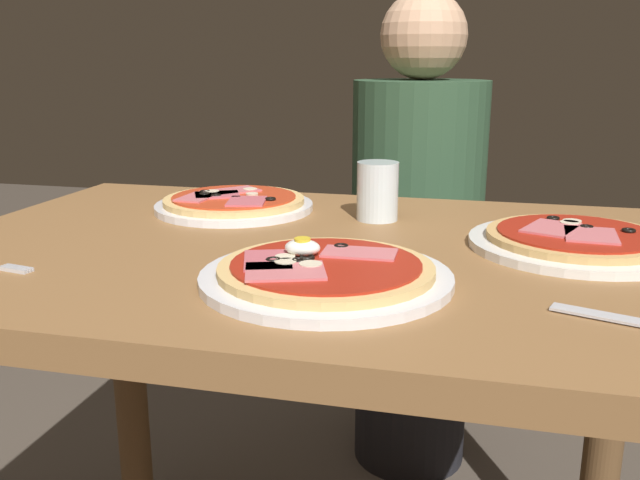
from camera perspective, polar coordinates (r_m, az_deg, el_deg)
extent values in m
cube|color=olive|center=(0.98, -1.19, -1.50)|extent=(1.10, 0.76, 0.04)
cylinder|color=brown|center=(1.58, -15.67, -10.53)|extent=(0.07, 0.07, 0.73)
cylinder|color=brown|center=(1.42, 22.78, -14.26)|extent=(0.07, 0.07, 0.73)
cylinder|color=white|center=(0.81, 0.50, -3.19)|extent=(0.30, 0.30, 0.01)
cylinder|color=#DBB26B|center=(0.81, 0.51, -2.44)|extent=(0.26, 0.26, 0.01)
cylinder|color=#A82314|center=(0.80, 0.51, -2.00)|extent=(0.23, 0.23, 0.00)
torus|color=black|center=(0.87, 1.78, -0.52)|extent=(0.02, 0.02, 0.00)
torus|color=black|center=(0.80, -1.77, -1.75)|extent=(0.02, 0.02, 0.00)
torus|color=black|center=(0.82, -1.09, -1.48)|extent=(0.02, 0.02, 0.00)
torus|color=black|center=(0.81, -3.92, -1.69)|extent=(0.02, 0.02, 0.00)
cube|color=#C65B66|center=(0.81, -4.32, -1.70)|extent=(0.08, 0.10, 0.00)
cube|color=#D16B70|center=(0.84, 3.32, -1.08)|extent=(0.09, 0.05, 0.00)
cube|color=#D16B70|center=(0.77, -2.93, -2.62)|extent=(0.11, 0.09, 0.00)
cylinder|color=beige|center=(0.82, -2.93, -1.47)|extent=(0.02, 0.02, 0.00)
cylinder|color=beige|center=(0.80, -2.91, -1.88)|extent=(0.03, 0.03, 0.00)
cylinder|color=beige|center=(0.79, -0.79, -2.09)|extent=(0.03, 0.03, 0.00)
ellipsoid|color=white|center=(0.83, -1.48, -0.64)|extent=(0.04, 0.03, 0.02)
cylinder|color=yellow|center=(0.83, -1.48, 0.03)|extent=(0.02, 0.02, 0.00)
cylinder|color=white|center=(1.02, 20.62, -0.35)|extent=(0.30, 0.30, 0.01)
cylinder|color=tan|center=(1.02, 20.68, 0.25)|extent=(0.25, 0.25, 0.01)
cylinder|color=#A82314|center=(1.01, 20.71, 0.60)|extent=(0.22, 0.22, 0.00)
torus|color=black|center=(1.04, 24.41, 0.73)|extent=(0.02, 0.02, 0.00)
torus|color=black|center=(1.08, 18.92, 1.74)|extent=(0.02, 0.02, 0.00)
torus|color=black|center=(1.04, 21.40, 1.02)|extent=(0.02, 0.02, 0.00)
cube|color=#D16B70|center=(1.02, 18.76, 0.97)|extent=(0.09, 0.11, 0.00)
cube|color=#D16B70|center=(1.00, 21.72, 0.41)|extent=(0.07, 0.09, 0.00)
cylinder|color=beige|center=(1.06, 20.33, 1.46)|extent=(0.03, 0.03, 0.00)
cylinder|color=beige|center=(1.05, 20.15, 1.33)|extent=(0.03, 0.03, 0.00)
cylinder|color=white|center=(1.21, -7.18, 2.79)|extent=(0.28, 0.28, 0.01)
cylinder|color=#DBB26B|center=(1.21, -7.19, 3.30)|extent=(0.25, 0.25, 0.01)
cylinder|color=red|center=(1.21, -7.20, 3.60)|extent=(0.22, 0.22, 0.00)
torus|color=black|center=(1.24, -9.59, 4.00)|extent=(0.02, 0.02, 0.00)
torus|color=black|center=(1.16, -4.16, 3.44)|extent=(0.02, 0.02, 0.00)
torus|color=black|center=(1.20, -8.67, 3.68)|extent=(0.02, 0.02, 0.00)
torus|color=black|center=(1.22, -9.64, 3.81)|extent=(0.02, 0.02, 0.00)
cube|color=#D16B70|center=(1.20, -10.23, 3.55)|extent=(0.06, 0.09, 0.00)
cube|color=#C65B66|center=(1.15, -6.15, 3.25)|extent=(0.08, 0.09, 0.00)
cube|color=#C65B66|center=(1.21, -8.60, 3.76)|extent=(0.10, 0.09, 0.00)
cube|color=#D16B70|center=(1.24, -7.48, 4.08)|extent=(0.11, 0.11, 0.00)
cylinder|color=beige|center=(1.25, -5.86, 4.22)|extent=(0.03, 0.03, 0.00)
cylinder|color=beige|center=(1.21, -5.71, 3.83)|extent=(0.02, 0.02, 0.00)
cylinder|color=beige|center=(1.24, -9.02, 4.01)|extent=(0.03, 0.03, 0.00)
cylinder|color=silver|center=(1.12, 4.83, 4.10)|extent=(0.07, 0.07, 0.10)
cylinder|color=silver|center=(1.13, 4.80, 2.49)|extent=(0.06, 0.06, 0.03)
cube|color=silver|center=(0.93, -24.39, -2.32)|extent=(0.04, 0.01, 0.00)
cube|color=silver|center=(0.94, -24.19, -2.25)|extent=(0.04, 0.01, 0.00)
cube|color=silver|center=(0.94, -23.99, -2.18)|extent=(0.04, 0.01, 0.00)
cube|color=silver|center=(0.94, -23.79, -2.11)|extent=(0.04, 0.01, 0.00)
cube|color=silver|center=(0.76, 22.83, -5.90)|extent=(0.11, 0.05, 0.00)
cylinder|color=black|center=(1.83, 7.61, -11.10)|extent=(0.29, 0.29, 0.46)
cylinder|color=#2D4C33|center=(1.67, 8.19, 4.16)|extent=(0.32, 0.32, 0.52)
sphere|color=tan|center=(1.65, 8.67, 16.57)|extent=(0.20, 0.20, 0.20)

